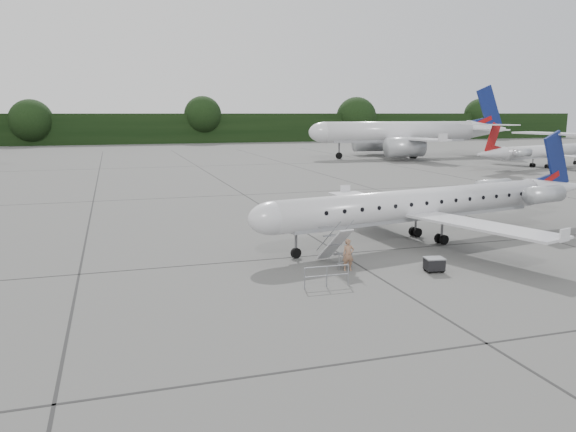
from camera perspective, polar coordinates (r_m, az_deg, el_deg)
name	(u,v)px	position (r m, az deg, el deg)	size (l,w,h in m)	color
ground	(430,264)	(31.82, 14.27, -4.74)	(320.00, 320.00, 0.00)	#585856
treeline	(174,128)	(156.97, -11.49, 8.71)	(260.00, 4.00, 8.00)	black
main_regional_jet	(419,189)	(36.50, 13.15, 2.68)	(26.51, 19.09, 6.80)	silver
airstair	(334,246)	(30.57, 4.74, -3.01)	(0.85, 2.35, 2.13)	silver
passenger	(348,255)	(29.55, 6.14, -3.94)	(0.62, 0.40, 1.69)	#8E664D
safety_railing	(327,277)	(26.82, 3.95, -6.16)	(2.20, 0.08, 1.00)	gray
baggage_cart	(434,264)	(30.22, 14.63, -4.76)	(0.94, 0.76, 0.81)	black
bg_narrowbody	(399,122)	(106.00, 11.23, 9.40)	(36.76, 26.47, 13.20)	silver
bg_regional_right	(545,145)	(93.74, 24.67, 6.58)	(25.80, 18.58, 6.77)	silver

